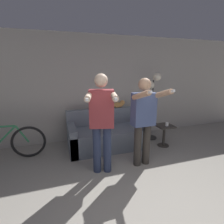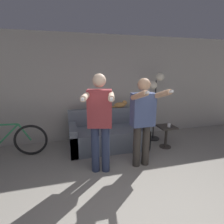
% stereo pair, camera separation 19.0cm
% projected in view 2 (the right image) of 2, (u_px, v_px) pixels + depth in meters
% --- Properties ---
extents(wall_back, '(10.00, 0.05, 2.60)m').
position_uv_depth(wall_back, '(102.00, 89.00, 4.45)').
color(wall_back, '#B7B2A8').
rests_on(wall_back, ground_plane).
extents(couch, '(1.75, 0.86, 0.85)m').
position_uv_depth(couch, '(108.00, 135.00, 4.09)').
color(couch, slate).
rests_on(couch, ground_plane).
extents(person_left, '(0.58, 0.75, 1.73)m').
position_uv_depth(person_left, '(100.00, 118.00, 2.91)').
color(person_left, '#2D3856').
rests_on(person_left, ground_plane).
extents(person_right, '(0.50, 0.66, 1.65)m').
position_uv_depth(person_right, '(143.00, 117.00, 3.12)').
color(person_right, '#38332D').
rests_on(person_right, ground_plane).
extents(cat, '(0.42, 0.12, 0.18)m').
position_uv_depth(cat, '(121.00, 104.00, 4.34)').
color(cat, tan).
rests_on(cat, couch).
extents(floor_lamp, '(0.38, 0.34, 1.70)m').
position_uv_depth(floor_lamp, '(156.00, 91.00, 4.30)').
color(floor_lamp, black).
rests_on(floor_lamp, ground_plane).
extents(side_table, '(0.38, 0.38, 0.51)m').
position_uv_depth(side_table, '(166.00, 133.00, 4.04)').
color(side_table, '#38332D').
rests_on(side_table, ground_plane).
extents(cup, '(0.07, 0.07, 0.08)m').
position_uv_depth(cup, '(169.00, 125.00, 3.94)').
color(cup, white).
rests_on(cup, side_table).
extents(bicycle, '(1.64, 0.07, 0.76)m').
position_uv_depth(bicycle, '(5.00, 142.00, 3.56)').
color(bicycle, black).
rests_on(bicycle, ground_plane).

